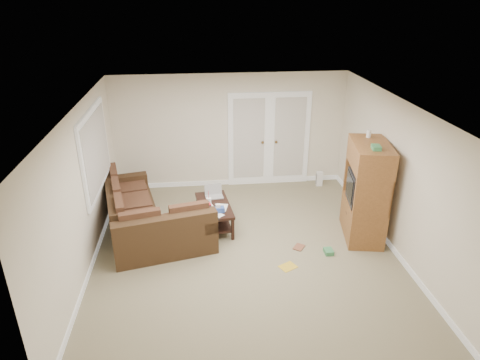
{
  "coord_description": "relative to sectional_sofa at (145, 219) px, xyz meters",
  "views": [
    {
      "loc": [
        -0.75,
        -6.08,
        4.09
      ],
      "look_at": [
        -0.03,
        0.51,
        1.1
      ],
      "focal_mm": 32.0,
      "sensor_mm": 36.0,
      "label": 1
    }
  ],
  "objects": [
    {
      "name": "floor_greenbox",
      "position": [
        3.11,
        -0.96,
        -0.27
      ],
      "size": [
        0.14,
        0.19,
        0.07
      ],
      "primitive_type": "cube",
      "rotation": [
        0.0,
        0.0,
        0.01
      ],
      "color": "#3A804D",
      "rests_on": "floor"
    },
    {
      "name": "wall_back",
      "position": [
        1.72,
        2.01,
        0.94
      ],
      "size": [
        5.0,
        0.02,
        2.5
      ],
      "primitive_type": "cube",
      "color": "silver",
      "rests_on": "floor"
    },
    {
      "name": "sectional_sofa",
      "position": [
        0.0,
        0.0,
        0.0
      ],
      "size": [
        2.22,
        2.68,
        0.79
      ],
      "rotation": [
        0.0,
        0.0,
        0.22
      ],
      "color": "#402B18",
      "rests_on": "floor"
    },
    {
      "name": "french_doors",
      "position": [
        2.57,
        1.98,
        0.73
      ],
      "size": [
        1.8,
        0.05,
        2.13
      ],
      "color": "silver",
      "rests_on": "floor"
    },
    {
      "name": "floor_book",
      "position": [
        2.59,
        -0.68,
        -0.3
      ],
      "size": [
        0.25,
        0.27,
        0.02
      ],
      "primitive_type": "imported",
      "rotation": [
        0.0,
        0.0,
        -0.63
      ],
      "color": "brown",
      "rests_on": "floor"
    },
    {
      "name": "wall_right",
      "position": [
        4.22,
        -0.74,
        0.94
      ],
      "size": [
        0.02,
        5.5,
        2.5
      ],
      "primitive_type": "cube",
      "color": "silver",
      "rests_on": "floor"
    },
    {
      "name": "tv_armoire",
      "position": [
        3.86,
        -0.43,
        0.57
      ],
      "size": [
        0.78,
        1.18,
        1.87
      ],
      "rotation": [
        0.0,
        0.0,
        -0.18
      ],
      "color": "brown",
      "rests_on": "floor"
    },
    {
      "name": "window_left",
      "position": [
        -0.74,
        0.26,
        1.24
      ],
      "size": [
        0.05,
        1.92,
        1.42
      ],
      "color": "silver",
      "rests_on": "wall_left"
    },
    {
      "name": "side_cabinet",
      "position": [
        3.79,
        -0.62,
        0.06
      ],
      "size": [
        0.55,
        0.55,
        1.04
      ],
      "rotation": [
        0.0,
        0.0,
        -0.14
      ],
      "color": "olive",
      "rests_on": "floor"
    },
    {
      "name": "space_heater",
      "position": [
        3.7,
        1.71,
        -0.15
      ],
      "size": [
        0.14,
        0.12,
        0.33
      ],
      "primitive_type": "cube",
      "rotation": [
        0.0,
        0.0,
        -0.06
      ],
      "color": "white",
      "rests_on": "floor"
    },
    {
      "name": "coffee_table",
      "position": [
        1.25,
        0.17,
        -0.06
      ],
      "size": [
        0.69,
        1.19,
        0.77
      ],
      "rotation": [
        0.0,
        0.0,
        0.11
      ],
      "color": "black",
      "rests_on": "floor"
    },
    {
      "name": "wall_front",
      "position": [
        1.72,
        -3.49,
        0.94
      ],
      "size": [
        5.0,
        0.02,
        2.5
      ],
      "primitive_type": "cube",
      "color": "silver",
      "rests_on": "floor"
    },
    {
      "name": "ceiling",
      "position": [
        1.72,
        -0.74,
        2.19
      ],
      "size": [
        5.0,
        5.5,
        0.02
      ],
      "primitive_type": "cube",
      "color": "white",
      "rests_on": "wall_back"
    },
    {
      "name": "wall_left",
      "position": [
        -0.78,
        -0.74,
        0.94
      ],
      "size": [
        0.02,
        5.5,
        2.5
      ],
      "primitive_type": "cube",
      "color": "silver",
      "rests_on": "floor"
    },
    {
      "name": "floor",
      "position": [
        1.72,
        -0.74,
        -0.31
      ],
      "size": [
        5.5,
        5.5,
        0.0
      ],
      "primitive_type": "plane",
      "color": "gray",
      "rests_on": "ground"
    },
    {
      "name": "floor_magazine",
      "position": [
        2.35,
        -1.26,
        -0.31
      ],
      "size": [
        0.33,
        0.31,
        0.01
      ],
      "primitive_type": "cube",
      "rotation": [
        0.0,
        0.0,
        0.49
      ],
      "color": "gold",
      "rests_on": "floor"
    },
    {
      "name": "baseboards",
      "position": [
        1.72,
        -0.74,
        -0.26
      ],
      "size": [
        5.0,
        5.5,
        0.1
      ],
      "primitive_type": null,
      "color": "silver",
      "rests_on": "floor"
    }
  ]
}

